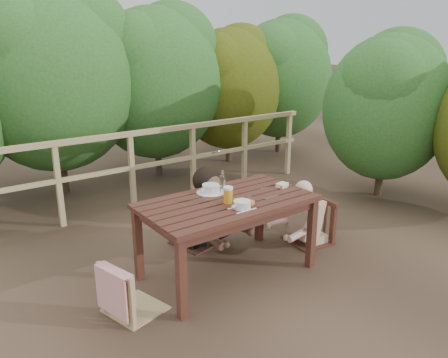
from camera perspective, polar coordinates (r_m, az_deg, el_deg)
ground at (r=4.20m, az=0.41°, el=-11.95°), size 60.00×60.00×0.00m
table at (r=4.04m, az=0.42°, el=-7.58°), size 1.53×0.86×0.71m
chair_left at (r=3.55m, az=-11.72°, el=-10.67°), size 0.50×0.50×0.83m
chair_far at (r=4.59m, az=-3.66°, el=-3.12°), size 0.54×0.54×0.90m
chair_right at (r=4.72m, az=11.07°, el=-3.11°), size 0.48×0.48×0.87m
woman at (r=4.54m, az=-3.84°, el=-0.58°), size 0.66×0.76×1.32m
diner_right at (r=4.69m, az=11.42°, el=-1.45°), size 0.62×0.53×1.14m
railing at (r=5.62m, az=-11.81°, el=0.97°), size 5.60×0.10×1.01m
hedge_row at (r=6.66m, az=-13.84°, el=15.56°), size 6.60×1.60×3.80m
shrub_side at (r=6.10m, az=26.73°, el=9.85°), size 1.40×2.20×2.90m
soup_near at (r=3.70m, az=2.35°, el=-3.41°), size 0.24×0.24×0.08m
soup_far at (r=4.08m, az=-1.73°, el=-1.30°), size 0.27×0.27×0.09m
bread_roll at (r=3.76m, az=3.24°, el=-3.18°), size 0.12×0.09×0.07m
beer_glass at (r=3.80m, az=0.54°, el=-2.18°), size 0.08×0.08×0.16m
bottle at (r=4.01m, az=-0.19°, el=-0.54°), size 0.06×0.06×0.23m
tumbler at (r=3.81m, az=3.23°, el=-2.79°), size 0.07×0.07×0.08m
butter_tub at (r=4.28m, az=7.53°, el=-0.86°), size 0.13×0.11×0.05m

